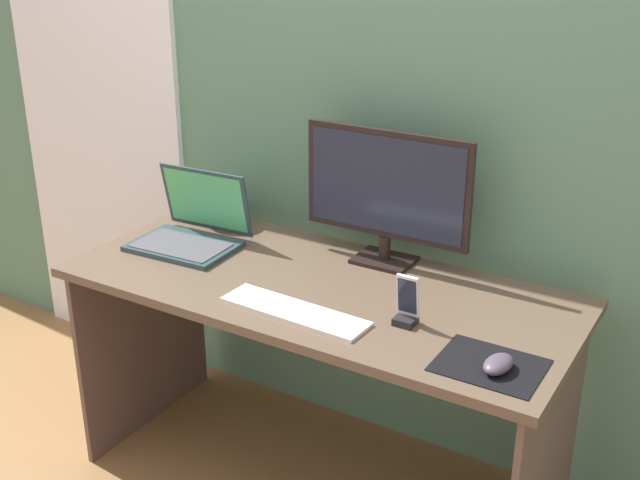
% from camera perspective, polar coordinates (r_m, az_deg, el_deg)
% --- Properties ---
extents(wall_back, '(6.00, 0.04, 2.50)m').
position_cam_1_polar(wall_back, '(2.49, 4.73, 11.47)').
color(wall_back, '#557E5F').
rests_on(wall_back, ground_plane).
extents(door_left, '(0.82, 0.02, 2.02)m').
position_cam_1_polar(door_left, '(3.24, -15.67, 8.95)').
color(door_left, white).
rests_on(door_left, ground_plane).
extents(desk, '(1.51, 0.66, 0.72)m').
position_cam_1_polar(desk, '(2.38, -0.18, -6.22)').
color(desk, brown).
rests_on(desk, ground_plane).
extents(monitor, '(0.54, 0.14, 0.42)m').
position_cam_1_polar(monitor, '(2.38, 4.78, 3.47)').
color(monitor, black).
rests_on(monitor, desk).
extents(laptop, '(0.34, 0.29, 0.23)m').
position_cam_1_polar(laptop, '(2.60, -9.26, 0.68)').
color(laptop, '#293D41').
rests_on(laptop, desk).
extents(fishbowl, '(0.16, 0.16, 0.16)m').
position_cam_1_polar(fishbowl, '(2.76, -7.03, 2.69)').
color(fishbowl, silver).
rests_on(fishbowl, desk).
extents(keyboard_external, '(0.43, 0.13, 0.01)m').
position_cam_1_polar(keyboard_external, '(2.15, -1.85, -5.14)').
color(keyboard_external, white).
rests_on(keyboard_external, desk).
extents(mousepad, '(0.25, 0.20, 0.00)m').
position_cam_1_polar(mousepad, '(1.96, 12.09, -8.79)').
color(mousepad, black).
rests_on(mousepad, desk).
extents(mouse, '(0.07, 0.11, 0.04)m').
position_cam_1_polar(mouse, '(1.93, 12.68, -8.69)').
color(mouse, '#4B4150').
rests_on(mouse, mousepad).
extents(phone_in_dock, '(0.06, 0.05, 0.14)m').
position_cam_1_polar(phone_in_dock, '(2.09, 6.25, -4.80)').
color(phone_in_dock, black).
rests_on(phone_in_dock, desk).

